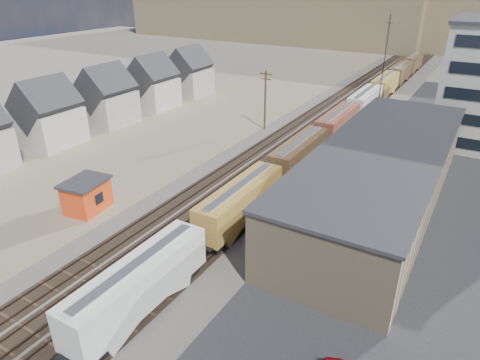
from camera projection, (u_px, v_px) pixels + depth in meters
The scene contains 13 objects.
ground at pixel (126, 281), 37.01m from camera, with size 300.00×300.00×0.00m, color #6B6356.
ballast_bed at pixel (328, 124), 75.80m from camera, with size 18.00×200.00×0.06m, color #4C4742.
dirt_yard at pixel (203, 122), 77.22m from camera, with size 24.00×180.00×0.03m, color #85755B.
asphalt_lot at pixel (452, 184), 54.07m from camera, with size 26.00×120.00×0.04m, color #232326.
rail_tracks at pixel (325, 123), 76.02m from camera, with size 11.40×200.00×0.24m.
freight_train at pixel (352, 111), 73.67m from camera, with size 3.00×119.74×4.46m.
warehouse at pixel (380, 175), 47.96m from camera, with size 12.40×40.40×7.25m.
utility_pole_north at pixel (265, 99), 71.21m from camera, with size 2.20×0.32×10.00m.
radio_mast at pixel (383, 66), 76.87m from camera, with size 1.20×0.16×18.00m.
townhouse_row at pixel (79, 107), 70.13m from camera, with size 8.15×68.16×10.47m.
hills_north at pixel (441, 4), 161.15m from camera, with size 265.00×80.00×32.00m.
maintenance_shed at pixel (87, 195), 47.48m from camera, with size 4.51×5.48×3.66m.
parked_car_blue at pixel (466, 126), 72.51m from camera, with size 2.56×5.54×1.54m, color navy.
Camera 1 is at (23.53, -20.44, 23.92)m, focal length 32.00 mm.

